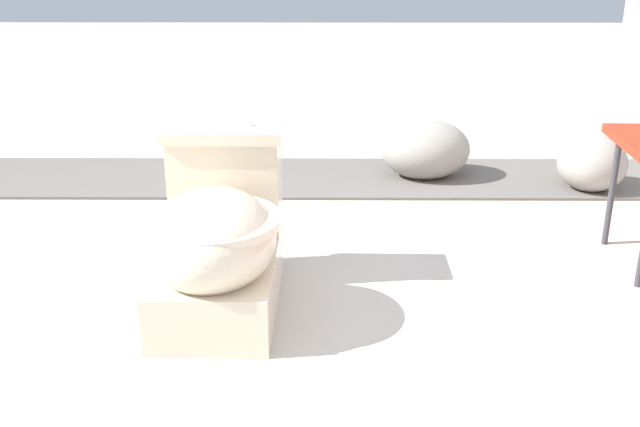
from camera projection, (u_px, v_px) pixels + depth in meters
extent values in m
plane|color=#B7B2A8|center=(128.00, 319.00, 2.19)|extent=(14.00, 14.00, 0.00)
cube|color=#605B56|center=(308.00, 178.00, 3.39)|extent=(0.56, 8.00, 0.01)
cube|color=beige|center=(220.00, 280.00, 2.24)|extent=(0.60, 0.35, 0.17)
ellipsoid|color=beige|center=(212.00, 239.00, 2.09)|extent=(0.45, 0.37, 0.28)
cylinder|color=beige|center=(211.00, 221.00, 2.07)|extent=(0.40, 0.40, 0.03)
cube|color=beige|center=(226.00, 183.00, 2.35)|extent=(0.18, 0.34, 0.30)
cube|color=beige|center=(224.00, 131.00, 2.29)|extent=(0.21, 0.37, 0.04)
cylinder|color=silver|center=(249.00, 124.00, 2.28)|extent=(0.02, 0.02, 0.01)
cylinder|color=#38383D|center=(612.00, 191.00, 2.64)|extent=(0.02, 0.02, 0.40)
ellipsoid|color=gray|center=(425.00, 149.00, 3.36)|extent=(0.34, 0.42, 0.27)
ellipsoid|color=gray|center=(592.00, 163.00, 3.21)|extent=(0.42, 0.41, 0.24)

